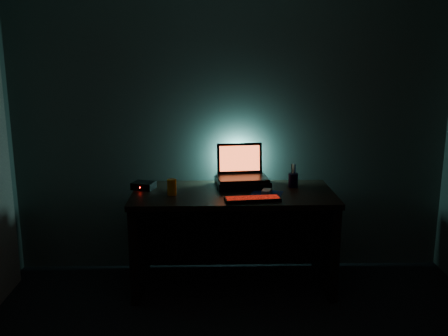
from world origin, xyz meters
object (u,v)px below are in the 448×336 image
Objects in this scene: juice_glass at (172,187)px; mouse at (266,192)px; laptop at (241,170)px; pen_cup at (293,180)px; router at (144,185)px; keyboard at (253,199)px.

mouse is at bearing 0.02° from juice_glass.
laptop reaches higher than pen_cup.
juice_glass reaches higher than router.
pen_cup is at bearing 18.99° from router.
keyboard is at bearing -89.51° from laptop.
juice_glass is at bearing 157.51° from keyboard.
pen_cup is 0.94m from juice_glass.
keyboard is at bearing -5.05° from router.
mouse is at bearing 48.35° from keyboard.
mouse is at bearing -64.68° from laptop.
laptop is 0.59m from juice_glass.
laptop is 0.34m from mouse.
laptop reaches higher than juice_glass.
keyboard is 0.87m from router.
router is at bearing -178.60° from pen_cup.
mouse is 0.85× the size of juice_glass.
pen_cup is (0.23, 0.20, 0.03)m from mouse.
keyboard is 0.60m from juice_glass.
laptop reaches higher than mouse.
pen_cup reaches higher than router.
mouse is at bearing -138.78° from pen_cup.
pen_cup is at bearing 12.24° from juice_glass.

